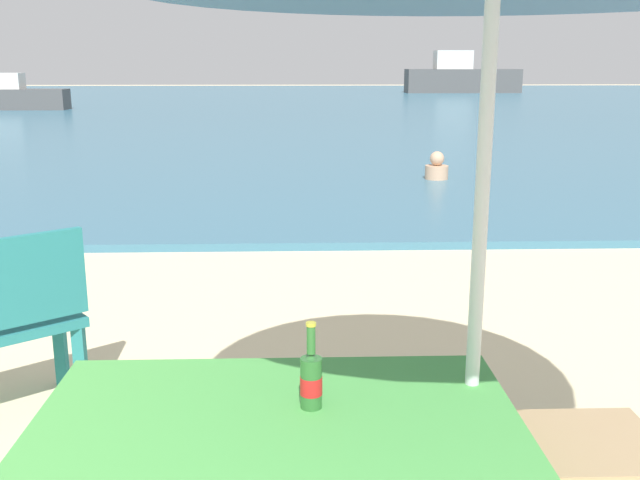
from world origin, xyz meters
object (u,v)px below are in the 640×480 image
(boat_sailboat, at_px, (15,96))
(swimmer_person, at_px, (437,168))
(beer_bottle_amber, at_px, (311,378))
(boat_fishing_trawler, at_px, (461,78))
(picnic_table_green, at_px, (278,446))

(boat_sailboat, bearing_deg, swimmer_person, -53.67)
(swimmer_person, bearing_deg, beer_bottle_amber, -103.34)
(boat_fishing_trawler, bearing_deg, boat_sailboat, -142.65)
(beer_bottle_amber, relative_size, boat_sailboat, 0.07)
(swimmer_person, bearing_deg, picnic_table_green, -103.91)
(beer_bottle_amber, bearing_deg, swimmer_person, 76.66)
(picnic_table_green, xyz_separation_m, beer_bottle_amber, (0.10, 0.03, 0.20))
(picnic_table_green, xyz_separation_m, boat_fishing_trawler, (9.66, 40.72, 0.29))
(beer_bottle_amber, bearing_deg, boat_sailboat, 112.18)
(picnic_table_green, bearing_deg, boat_sailboat, 111.97)
(beer_bottle_amber, distance_m, boat_sailboat, 27.51)
(beer_bottle_amber, bearing_deg, boat_fishing_trawler, 76.78)
(picnic_table_green, height_order, boat_fishing_trawler, boat_fishing_trawler)
(picnic_table_green, relative_size, beer_bottle_amber, 5.28)
(swimmer_person, height_order, boat_fishing_trawler, boat_fishing_trawler)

